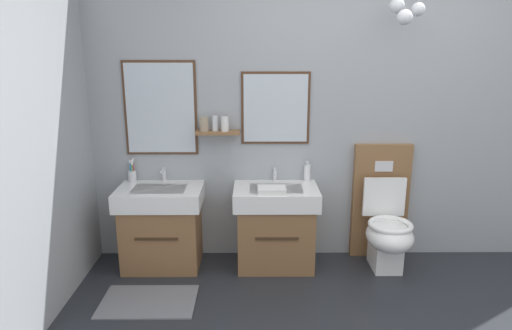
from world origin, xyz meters
name	(u,v)px	position (x,y,z in m)	size (l,w,h in m)	color
wall_back	(354,110)	(-0.02, 1.65, 1.28)	(4.67, 0.65, 2.55)	#999EA3
bath_mat	(149,302)	(-1.62, 0.79, 0.01)	(0.68, 0.44, 0.01)	slate
vanity_sink_left	(162,225)	(-1.62, 1.39, 0.36)	(0.69, 0.49, 0.68)	brown
tap_on_left_sink	(164,173)	(-1.62, 1.57, 0.75)	(0.03, 0.13, 0.11)	silver
vanity_sink_right	(275,224)	(-0.68, 1.39, 0.36)	(0.69, 0.49, 0.68)	brown
tap_on_right_sink	(275,173)	(-0.68, 1.57, 0.75)	(0.03, 0.13, 0.11)	silver
toilet	(384,222)	(0.23, 1.39, 0.38)	(0.48, 0.62, 1.00)	brown
toothbrush_cup	(132,175)	(-1.88, 1.56, 0.74)	(0.07, 0.08, 0.20)	silver
soap_dispenser	(307,173)	(-0.40, 1.56, 0.76)	(0.06, 0.06, 0.17)	white
folded_hand_towel	(272,190)	(-0.72, 1.24, 0.71)	(0.22, 0.16, 0.04)	white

